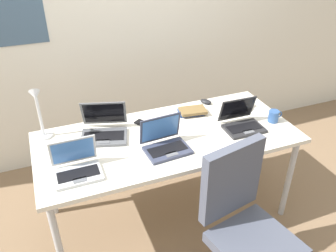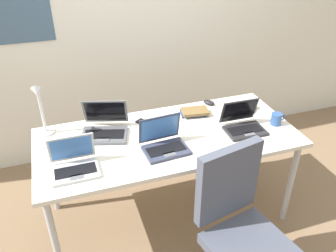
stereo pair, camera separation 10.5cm
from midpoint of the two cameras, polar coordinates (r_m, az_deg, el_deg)
ground_plane at (r=2.90m, az=1.07°, el=-13.94°), size 12.00×12.00×0.00m
wall_back at (r=3.18m, az=-5.68°, el=17.50°), size 6.00×0.13×2.60m
desk at (r=2.46m, az=1.22°, el=-2.73°), size 1.80×0.80×0.74m
desk_lamp at (r=2.46m, az=-18.85°, el=2.39°), size 0.12×0.18×0.40m
laptop_back_right at (r=2.54m, az=13.34°, el=0.24°), size 0.28×0.25×0.20m
laptop_near_lamp at (r=2.27m, az=0.66°, el=-2.85°), size 0.30×0.25×0.21m
laptop_center at (r=2.46m, az=-9.10°, el=-0.32°), size 0.38×0.36×0.22m
laptop_mid_desk at (r=2.15m, az=-13.67°, el=-6.13°), size 0.27×0.23×0.21m
computer_mouse at (r=2.84m, az=7.76°, el=3.81°), size 0.10×0.11×0.03m
cell_phone at (r=2.56m, az=-2.64°, el=0.47°), size 0.13×0.15×0.01m
headphones at (r=2.81m, az=13.32°, el=2.85°), size 0.21×0.18×0.04m
book_stack at (r=2.68m, az=5.38°, el=2.30°), size 0.22×0.17×0.04m
coffee_mug at (r=2.67m, az=18.35°, el=1.08°), size 0.11×0.08×0.09m
office_chair at (r=2.24m, az=13.19°, el=-17.82°), size 0.52×0.58×0.97m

